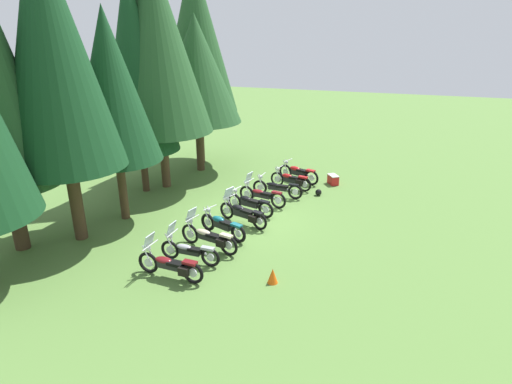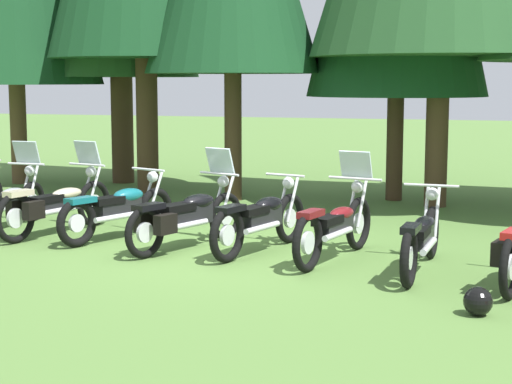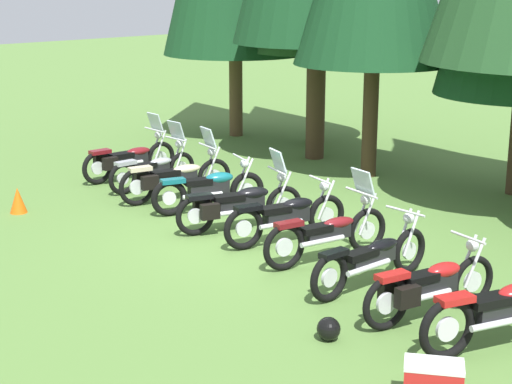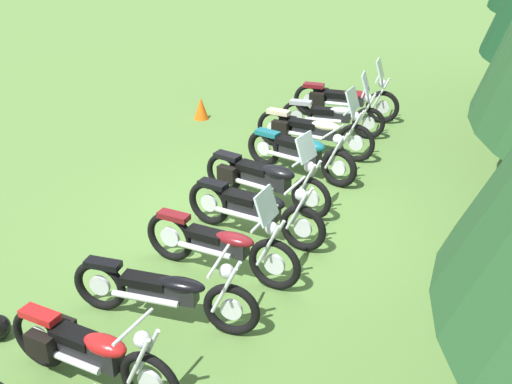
{
  "view_description": "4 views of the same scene",
  "coord_description": "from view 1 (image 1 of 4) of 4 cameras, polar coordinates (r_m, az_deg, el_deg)",
  "views": [
    {
      "loc": [
        -14.67,
        -5.4,
        7.1
      ],
      "look_at": [
        0.63,
        -0.18,
        0.93
      ],
      "focal_mm": 29.75,
      "sensor_mm": 36.0,
      "label": 1
    },
    {
      "loc": [
        3.84,
        -10.57,
        2.31
      ],
      "look_at": [
        0.37,
        0.22,
        0.79
      ],
      "focal_mm": 58.6,
      "sensor_mm": 36.0,
      "label": 2
    },
    {
      "loc": [
        9.48,
        -9.13,
        4.28
      ],
      "look_at": [
        -0.61,
        0.39,
        0.58
      ],
      "focal_mm": 57.3,
      "sensor_mm": 36.0,
      "label": 3
    },
    {
      "loc": [
        8.55,
        2.1,
        4.87
      ],
      "look_at": [
        0.54,
        0.07,
        0.76
      ],
      "focal_mm": 45.51,
      "sensor_mm": 36.0,
      "label": 4
    }
  ],
  "objects": [
    {
      "name": "ground_plane",
      "position": [
        17.17,
        -1.27,
        -3.56
      ],
      "size": [
        80.0,
        80.0,
        0.0
      ],
      "primitive_type": "plane",
      "color": "#547A38"
    },
    {
      "name": "motorcycle_0",
      "position": [
        13.28,
        -11.39,
        -9.57
      ],
      "size": [
        0.78,
        2.3,
        1.37
      ],
      "rotation": [
        0.0,
        0.0,
        1.51
      ],
      "color": "black",
      "rests_on": "ground_plane"
    },
    {
      "name": "motorcycle_1",
      "position": [
        14.03,
        -9.02,
        -7.76
      ],
      "size": [
        0.68,
        2.13,
        1.34
      ],
      "rotation": [
        0.0,
        0.0,
        1.55
      ],
      "color": "black",
      "rests_on": "ground_plane"
    },
    {
      "name": "motorcycle_2",
      "position": [
        14.72,
        -6.28,
        -6.02
      ],
      "size": [
        0.91,
        2.36,
        1.38
      ],
      "rotation": [
        0.0,
        0.0,
        1.35
      ],
      "color": "black",
      "rests_on": "ground_plane"
    },
    {
      "name": "motorcycle_3",
      "position": [
        15.6,
        -4.56,
        -4.45
      ],
      "size": [
        0.99,
        2.12,
        1.0
      ],
      "rotation": [
        0.0,
        0.0,
        1.21
      ],
      "color": "black",
      "rests_on": "ground_plane"
    },
    {
      "name": "motorcycle_4",
      "position": [
        16.49,
        -1.73,
        -2.82
      ],
      "size": [
        1.07,
        2.25,
        1.36
      ],
      "rotation": [
        0.0,
        0.0,
        1.23
      ],
      "color": "black",
      "rests_on": "ground_plane"
    },
    {
      "name": "motorcycle_5",
      "position": [
        17.44,
        -0.88,
        -1.53
      ],
      "size": [
        0.82,
        2.23,
        1.01
      ],
      "rotation": [
        0.0,
        0.0,
        1.31
      ],
      "color": "black",
      "rests_on": "ground_plane"
    },
    {
      "name": "motorcycle_6",
      "position": [
        18.32,
        0.76,
        -0.37
      ],
      "size": [
        0.8,
        2.27,
        1.37
      ],
      "rotation": [
        0.0,
        0.0,
        1.36
      ],
      "color": "black",
      "rests_on": "ground_plane"
    },
    {
      "name": "motorcycle_7",
      "position": [
        19.26,
        2.84,
        0.57
      ],
      "size": [
        0.7,
        2.38,
        1.0
      ],
      "rotation": [
        0.0,
        0.0,
        1.53
      ],
      "color": "black",
      "rests_on": "ground_plane"
    },
    {
      "name": "motorcycle_8",
      "position": [
        20.26,
        4.78,
        1.65
      ],
      "size": [
        0.81,
        2.13,
        1.01
      ],
      "rotation": [
        0.0,
        0.0,
        1.34
      ],
      "color": "black",
      "rests_on": "ground_plane"
    },
    {
      "name": "motorcycle_9",
      "position": [
        21.25,
        5.69,
        2.61
      ],
      "size": [
        0.99,
        2.21,
        1.03
      ],
      "rotation": [
        0.0,
        0.0,
        1.23
      ],
      "color": "black",
      "rests_on": "ground_plane"
    },
    {
      "name": "pine_tree_2",
      "position": [
        15.31,
        -25.83,
        16.93
      ],
      "size": [
        3.93,
        3.93,
        10.43
      ],
      "color": "#42301E",
      "rests_on": "ground_plane"
    },
    {
      "name": "pine_tree_3",
      "position": [
        16.66,
        -18.99,
        13.24
      ],
      "size": [
        3.37,
        3.37,
        7.99
      ],
      "color": "#42301E",
      "rests_on": "ground_plane"
    },
    {
      "name": "pine_tree_4",
      "position": [
        19.57,
        -16.09,
        16.32
      ],
      "size": [
        3.44,
        3.44,
        9.63
      ],
      "color": "#42301E",
      "rests_on": "ground_plane"
    },
    {
      "name": "pine_tree_5",
      "position": [
        19.92,
        -13.37,
        18.9
      ],
      "size": [
        4.73,
        4.73,
        10.49
      ],
      "color": "#4C3823",
      "rests_on": "ground_plane"
    },
    {
      "name": "pine_tree_6",
      "position": [
        22.33,
        -8.04,
        15.99
      ],
      "size": [
        4.48,
        4.48,
        7.94
      ],
      "color": "#42301E",
      "rests_on": "ground_plane"
    },
    {
      "name": "pine_tree_7",
      "position": [
        23.74,
        -8.13,
        20.08
      ],
      "size": [
        4.23,
        4.23,
        10.79
      ],
      "color": "#4C3823",
      "rests_on": "ground_plane"
    },
    {
      "name": "picnic_cooler",
      "position": [
        21.24,
        10.32,
        1.66
      ],
      "size": [
        0.71,
        0.65,
        0.47
      ],
      "color": "red",
      "rests_on": "ground_plane"
    },
    {
      "name": "traffic_cone",
      "position": [
        12.93,
        2.25,
        -11.18
      ],
      "size": [
        0.32,
        0.32,
        0.48
      ],
      "primitive_type": "cone",
      "color": "#EA590F",
      "rests_on": "ground_plane"
    },
    {
      "name": "dropped_helmet",
      "position": [
        19.69,
        8.39,
        -0.05
      ],
      "size": [
        0.29,
        0.29,
        0.29
      ],
      "primitive_type": "sphere",
      "color": "black",
      "rests_on": "ground_plane"
    }
  ]
}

